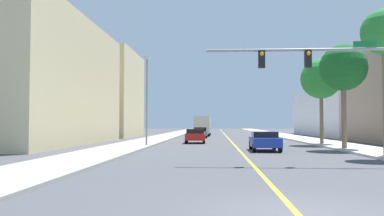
{
  "coord_description": "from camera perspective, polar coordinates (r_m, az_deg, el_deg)",
  "views": [
    {
      "loc": [
        -1.77,
        -8.67,
        1.95
      ],
      "look_at": [
        -3.26,
        16.85,
        2.96
      ],
      "focal_mm": 36.49,
      "sensor_mm": 36.0,
      "label": 1
    }
  ],
  "objects": [
    {
      "name": "ground",
      "position": [
        50.74,
        5.36,
        -4.46
      ],
      "size": [
        192.0,
        192.0,
        0.0
      ],
      "primitive_type": "plane",
      "color": "#47474C"
    },
    {
      "name": "sidewalk_left",
      "position": [
        51.21,
        -4.69,
        -4.36
      ],
      "size": [
        3.86,
        168.0,
        0.15
      ],
      "primitive_type": "cube",
      "color": "#9E9B93",
      "rests_on": "ground"
    },
    {
      "name": "palm_far",
      "position": [
        37.46,
        18.34,
        4.04
      ],
      "size": [
        3.66,
        3.66,
        7.71
      ],
      "color": "brown",
      "rests_on": "sidewalk_right"
    },
    {
      "name": "building_left_far",
      "position": [
        60.39,
        -16.24,
        1.9
      ],
      "size": [
        17.03,
        14.32,
        12.49
      ],
      "primitive_type": "cube",
      "color": "beige",
      "rests_on": "ground"
    },
    {
      "name": "delivery_truck",
      "position": [
        60.87,
        1.55,
        -2.59
      ],
      "size": [
        2.52,
        7.81,
        3.02
      ],
      "rotation": [
        0.0,
        0.0,
        -0.02
      ],
      "color": "#194799",
      "rests_on": "ground"
    },
    {
      "name": "lane_marking_center",
      "position": [
        50.74,
        5.36,
        -4.46
      ],
      "size": [
        0.16,
        144.0,
        0.01
      ],
      "primitive_type": "cube",
      "color": "yellow",
      "rests_on": "ground"
    },
    {
      "name": "sidewalk_right",
      "position": [
        51.82,
        15.28,
        -4.26
      ],
      "size": [
        3.86,
        168.0,
        0.15
      ],
      "primitive_type": "cube",
      "color": "beige",
      "rests_on": "ground"
    },
    {
      "name": "building_right_far",
      "position": [
        66.28,
        22.27,
        -0.71
      ],
      "size": [
        12.5,
        27.82,
        7.11
      ],
      "primitive_type": "cube",
      "color": "silver",
      "rests_on": "ground"
    },
    {
      "name": "palm_mid",
      "position": [
        31.09,
        21.23,
        5.43
      ],
      "size": [
        3.45,
        3.45,
        7.67
      ],
      "color": "brown",
      "rests_on": "sidewalk_right"
    },
    {
      "name": "car_blue",
      "position": [
        28.22,
        10.57,
        -4.72
      ],
      "size": [
        1.99,
        3.99,
        1.37
      ],
      "rotation": [
        0.0,
        0.0,
        -0.01
      ],
      "color": "#1E389E",
      "rests_on": "ground"
    },
    {
      "name": "street_lamp",
      "position": [
        32.99,
        -6.65,
        1.83
      ],
      "size": [
        0.56,
        0.28,
        7.45
      ],
      "color": "gray",
      "rests_on": "sidewalk_left"
    },
    {
      "name": "car_red",
      "position": [
        38.71,
        0.47,
        -4.08
      ],
      "size": [
        2.06,
        3.92,
        1.4
      ],
      "rotation": [
        0.0,
        0.0,
        0.04
      ],
      "color": "red",
      "rests_on": "ground"
    },
    {
      "name": "building_left_near",
      "position": [
        40.95,
        -25.82,
        3.43
      ],
      "size": [
        16.41,
        23.24,
        11.71
      ],
      "primitive_type": "cube",
      "color": "beige",
      "rests_on": "ground"
    },
    {
      "name": "car_gray",
      "position": [
        52.66,
        1.21,
        -3.6
      ],
      "size": [
        1.95,
        4.03,
        1.42
      ],
      "rotation": [
        0.0,
        0.0,
        0.01
      ],
      "color": "slate",
      "rests_on": "ground"
    },
    {
      "name": "traffic_signal_mast",
      "position": [
        20.22,
        21.06,
        4.96
      ],
      "size": [
        9.67,
        0.36,
        5.88
      ],
      "color": "gray",
      "rests_on": "sidewalk_right"
    }
  ]
}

